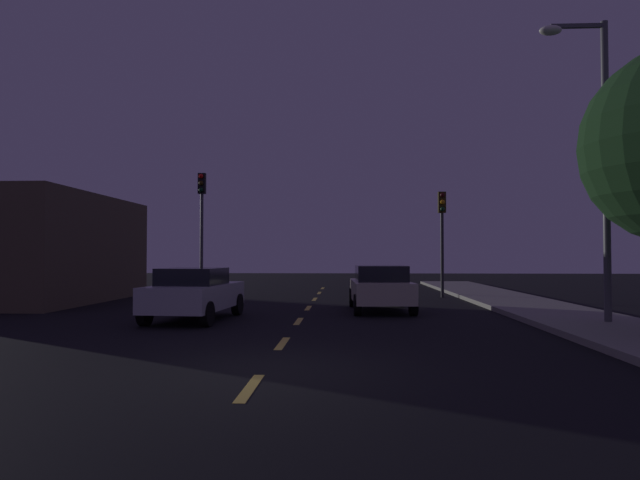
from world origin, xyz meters
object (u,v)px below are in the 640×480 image
Objects in this scene: street_lamp_right at (596,145)px; traffic_signal_right at (442,223)px; car_stopped_ahead at (381,288)px; car_adjacent_lane at (195,293)px; traffic_signal_left at (202,211)px.

traffic_signal_right is at bearing 102.63° from street_lamp_right.
car_stopped_ahead is at bearing 143.18° from street_lamp_right.
traffic_signal_right reaches higher than car_adjacent_lane.
street_lamp_right reaches higher than car_adjacent_lane.
traffic_signal_right is 10.08m from street_lamp_right.
car_stopped_ahead is (-2.98, -5.87, -2.43)m from traffic_signal_right.
traffic_signal_left is 15.93m from street_lamp_right.
car_adjacent_lane is at bearing -152.36° from car_stopped_ahead.
traffic_signal_right is 7.02m from car_stopped_ahead.
traffic_signal_right is 1.12× the size of car_adjacent_lane.
car_stopped_ahead is at bearing -38.40° from traffic_signal_left.
car_adjacent_lane is at bearing -133.78° from traffic_signal_right.
traffic_signal_left is 9.92m from car_stopped_ahead.
car_stopped_ahead is at bearing -116.91° from traffic_signal_right.
traffic_signal_right reaches higher than car_stopped_ahead.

